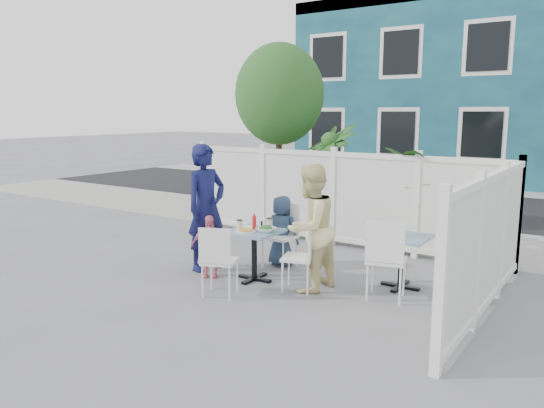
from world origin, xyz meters
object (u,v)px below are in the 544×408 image
Objects in this scene: main_table at (254,242)px; boy at (282,231)px; spare_table at (402,248)px; chair_left at (209,234)px; toddler at (209,246)px; chair_right at (304,252)px; woman at (310,228)px; utility_cabinet at (269,185)px; man at (206,207)px; chair_back at (283,230)px; chair_near at (218,256)px.

main_table is 0.66× the size of boy.
spare_table is 2.72m from chair_left.
main_table is 0.65m from toddler.
woman is (0.04, 0.08, 0.30)m from chair_right.
chair_right is (3.23, -3.93, -0.15)m from utility_cabinet.
utility_cabinet reaches higher than boy.
man is 1.70m from woman.
chair_back reaches higher than chair_near.
man is at bearing 108.21° from toddler.
boy is (-0.86, 0.80, 0.01)m from chair_right.
spare_table is at bearing 114.16° from chair_left.
toddler is (-2.36, -1.03, -0.10)m from spare_table.
chair_left is 0.40m from man.
chair_back is at bearing 33.22° from toddler.
main_table is 0.95m from man.
spare_table is at bearing 133.72° from woman.
chair_left reaches higher than toddler.
chair_back is 1.15m from toddler.
boy reaches higher than main_table.
chair_left is 0.49× the size of man.
man is at bearing 39.98° from boy.
man is (-2.64, -0.77, 0.37)m from spare_table.
chair_back is at bearing 71.44° from chair_near.
woman is (3.27, -3.85, 0.15)m from utility_cabinet.
main_table is 0.74× the size of chair_back.
chair_right is 1.71m from man.
main_table is at bearing -79.11° from woman.
utility_cabinet is 0.81× the size of woman.
chair_near is (0.07, -1.56, -0.03)m from chair_back.
chair_near is 1.21m from woman.
man is at bearing -83.10° from woman.
boy is (-0.10, 1.58, 0.01)m from chair_near.
chair_right reaches higher than spare_table.
man is at bearing -163.80° from spare_table.
chair_left reaches higher than chair_right.
chair_back is at bearing 144.58° from boy.
boy reaches higher than chair_right.
utility_cabinet reaches higher than chair_near.
utility_cabinet is 5.05m from woman.
woman is 1.19m from boy.
spare_table is 0.43× the size of woman.
chair_back is at bearing -179.10° from spare_table.
main_table is (2.45, -3.92, -0.12)m from utility_cabinet.
toddler is (-0.60, -0.23, -0.10)m from main_table.
woman reaches higher than toddler.
spare_table is (4.21, -3.12, -0.12)m from utility_cabinet.
chair_near is at bearing -137.57° from spare_table.
spare_table is 2.77m from man.
chair_near is at bearing -88.53° from main_table.
utility_cabinet reaches higher than chair_right.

